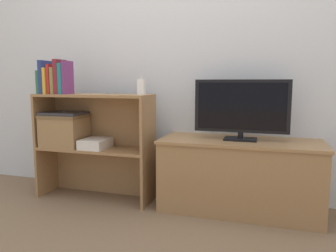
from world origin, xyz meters
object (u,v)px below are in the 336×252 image
object	(u,v)px
tv	(241,108)
book_mustard	(50,81)
book_plum	(68,78)
book_teal	(64,79)
baby_monitor	(141,87)
book_navy	(46,77)
tv_stand	(239,175)
book_olive	(56,81)
storage_basket_left	(65,129)
book_crimson	(53,79)
laptop	(64,113)
book_maroon	(60,77)
book_forest	(43,82)
magazine_stack	(96,143)

from	to	relation	value
tv	book_mustard	bearing A→B (deg)	-175.53
book_mustard	book_plum	xyz separation A→B (m)	(0.16, -0.00, 0.03)
tv	book_teal	size ratio (longest dim) A/B	2.77
tv	baby_monitor	xyz separation A→B (m)	(-0.70, -0.07, 0.14)
book_navy	tv_stand	bearing A→B (deg)	4.43
book_olive	book_navy	bearing A→B (deg)	180.00
storage_basket_left	book_crimson	bearing A→B (deg)	-157.88
baby_monitor	book_mustard	bearing A→B (deg)	-176.74
book_mustard	laptop	xyz separation A→B (m)	(0.09, 0.03, -0.25)
book_olive	book_maroon	size ratio (longest dim) A/B	0.77
book_navy	book_crimson	bearing A→B (deg)	0.00
book_olive	storage_basket_left	size ratio (longest dim) A/B	0.62
book_navy	book_crimson	xyz separation A→B (m)	(0.06, 0.00, -0.01)
book_forest	book_mustard	bearing A→B (deg)	0.00
tv_stand	book_maroon	xyz separation A→B (m)	(-1.35, -0.11, 0.69)
book_mustard	book_crimson	world-z (taller)	book_crimson
book_olive	baby_monitor	world-z (taller)	book_olive
book_navy	book_plum	xyz separation A→B (m)	(0.19, -0.00, -0.00)
book_forest	baby_monitor	xyz separation A→B (m)	(0.80, 0.04, -0.03)
tv_stand	tv	world-z (taller)	tv
book_forest	book_olive	bearing A→B (deg)	0.00
tv_stand	baby_monitor	world-z (taller)	baby_monitor
book_plum	storage_basket_left	size ratio (longest dim) A/B	0.77
book_olive	baby_monitor	xyz separation A→B (m)	(0.68, 0.04, -0.04)
book_maroon	book_plum	xyz separation A→B (m)	(0.07, -0.00, -0.01)
book_plum	storage_basket_left	distance (m)	0.41
book_mustard	book_maroon	bearing A→B (deg)	0.00
tv_stand	tv	distance (m)	0.47
book_forest	book_plum	distance (m)	0.23
tv_stand	magazine_stack	distance (m)	1.09
tv	book_crimson	distance (m)	1.43
book_maroon	book_mustard	bearing A→B (deg)	180.00
book_plum	baby_monitor	bearing A→B (deg)	4.16
book_navy	storage_basket_left	world-z (taller)	book_navy
tv_stand	book_maroon	size ratio (longest dim) A/B	4.26
baby_monitor	magazine_stack	bearing A→B (deg)	-177.41
book_forest	book_maroon	world-z (taller)	book_maroon
book_navy	laptop	distance (m)	0.31
book_maroon	tv_stand	bearing A→B (deg)	4.84
book_forest	book_maroon	xyz separation A→B (m)	(0.16, 0.00, 0.04)
book_mustard	book_plum	bearing A→B (deg)	-0.00
book_crimson	magazine_stack	xyz separation A→B (m)	(0.34, 0.03, -0.49)
book_crimson	book_olive	world-z (taller)	book_crimson
tv	book_crimson	world-z (taller)	book_crimson
tv	book_plum	world-z (taller)	book_plum
book_plum	storage_basket_left	xyz separation A→B (m)	(-0.07, 0.03, -0.40)
book_mustard	book_olive	xyz separation A→B (m)	(0.06, 0.00, 0.00)
book_navy	book_maroon	bearing A→B (deg)	0.00
book_olive	laptop	bearing A→B (deg)	37.49
storage_basket_left	book_teal	bearing A→B (deg)	-36.49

